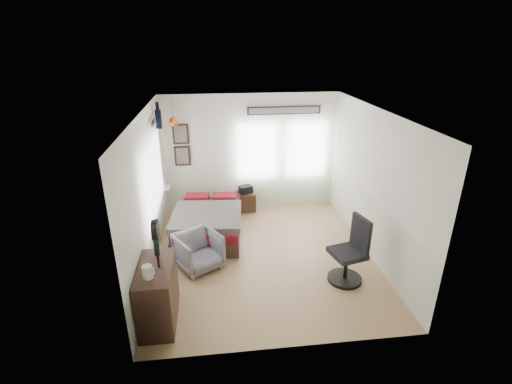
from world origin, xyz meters
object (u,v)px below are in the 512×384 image
at_px(armchair, 199,251).
at_px(nightstand, 246,201).
at_px(bed, 208,223).
at_px(dresser, 158,294).
at_px(task_chair, 350,256).

xyz_separation_m(armchair, nightstand, (1.05, 2.26, -0.11)).
distance_m(bed, armchair, 1.16).
bearing_deg(dresser, bed, 73.67).
bearing_deg(nightstand, bed, -129.93).
relative_size(dresser, nightstand, 2.25).
distance_m(armchair, nightstand, 2.50).
distance_m(dresser, armchair, 1.40).
bearing_deg(task_chair, nightstand, 102.54).
bearing_deg(nightstand, task_chair, -65.11).
bearing_deg(task_chair, armchair, 150.97).
relative_size(dresser, task_chair, 0.87).
bearing_deg(armchair, task_chair, -45.94).
relative_size(bed, dresser, 1.97).
bearing_deg(nightstand, armchair, -116.47).
xyz_separation_m(bed, task_chair, (2.35, -1.83, 0.18)).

